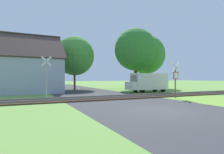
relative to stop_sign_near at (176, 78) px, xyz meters
name	(u,v)px	position (x,y,z in m)	size (l,w,h in m)	color
ground_plane	(164,111)	(-4.90, -4.53, -1.75)	(160.00, 160.00, 0.00)	#6B9942
road_asphalt	(143,106)	(-4.90, -2.53, -1.74)	(8.24, 80.00, 0.01)	#38383A
rail_track	(112,98)	(-4.90, 2.21, -1.69)	(60.00, 2.60, 0.22)	#422D1E
stop_sign_near	(176,78)	(0.00, 0.00, 0.00)	(0.87, 0.18, 3.04)	brown
crossing_sign_far	(46,74)	(-9.85, 4.60, 0.31)	(0.88, 0.14, 3.57)	#9E9EA5
house	(21,74)	(-11.85, 11.70, 0.41)	(9.19, 7.17, 6.79)	#99A3B7
tree_center	(75,56)	(-4.74, 15.52, 3.12)	(5.66, 5.66, 7.70)	#513823
tree_far	(145,55)	(7.10, 14.94, 3.81)	(6.51, 6.51, 8.82)	#513823
tree_right	(136,50)	(3.14, 11.58, 3.98)	(6.05, 6.05, 8.77)	#513823
mail_truck	(148,82)	(1.94, 6.83, -0.51)	(4.91, 1.94, 2.24)	silver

